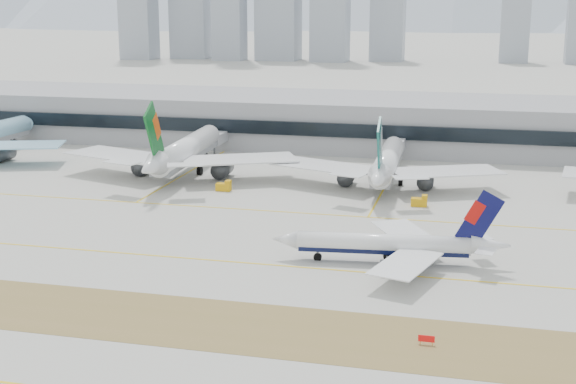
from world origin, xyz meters
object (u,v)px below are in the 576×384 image
(widebody_cathay, at_px, (387,164))
(taxiing_airliner, at_px, (392,245))
(widebody_eva, at_px, (184,152))
(terminal, at_px, (333,120))

(widebody_cathay, bearing_deg, taxiing_airliner, -174.14)
(widebody_eva, height_order, widebody_cathay, widebody_eva)
(taxiing_airliner, xyz_separation_m, terminal, (-31.86, 113.94, 4.15))
(widebody_cathay, xyz_separation_m, terminal, (-23.73, 54.44, 2.08))
(terminal, bearing_deg, widebody_eva, -118.19)
(widebody_cathay, bearing_deg, widebody_eva, 88.17)
(taxiing_airliner, bearing_deg, widebody_eva, -50.39)
(terminal, bearing_deg, taxiing_airliner, -74.38)
(widebody_cathay, relative_size, terminal, 0.20)
(taxiing_airliner, bearing_deg, widebody_cathay, -88.40)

